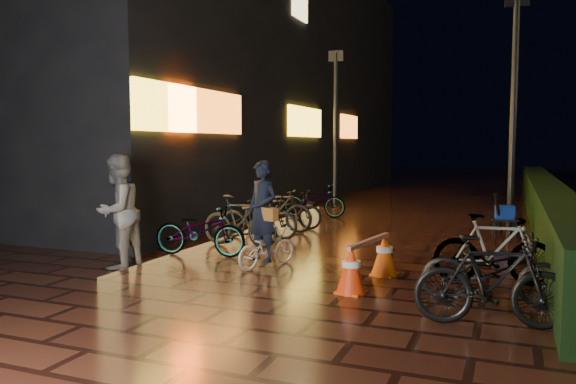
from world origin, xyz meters
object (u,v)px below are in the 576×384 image
at_px(cyclist, 264,228).
at_px(cart_assembly, 504,214).
at_px(traffic_barrier, 369,261).
at_px(bystander_person, 117,211).

distance_m(cyclist, cart_assembly, 5.62).
distance_m(cyclist, traffic_barrier, 1.82).
relative_size(cyclist, cart_assembly, 1.77).
bearing_deg(cyclist, bystander_person, -158.10).
bearing_deg(traffic_barrier, bystander_person, -173.18).
relative_size(traffic_barrier, cart_assembly, 1.63).
relative_size(bystander_person, cart_assembly, 1.88).
bearing_deg(bystander_person, traffic_barrier, 94.54).
xyz_separation_m(cyclist, cart_assembly, (3.42, 4.46, -0.14)).
bearing_deg(traffic_barrier, cyclist, 167.52).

